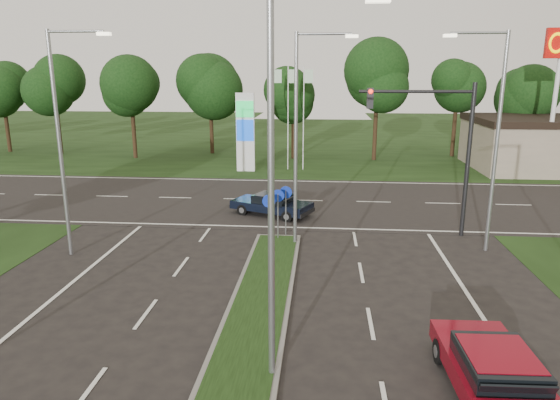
{
  "coord_description": "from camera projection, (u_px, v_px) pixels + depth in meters",
  "views": [
    {
      "loc": [
        1.95,
        -4.92,
        7.33
      ],
      "look_at": [
        0.19,
        15.34,
        2.2
      ],
      "focal_mm": 32.0,
      "sensor_mm": 36.0,
      "label": 1
    }
  ],
  "objects": [
    {
      "name": "verge_far",
      "position": [
        307.0,
        137.0,
        59.84
      ],
      "size": [
        160.0,
        50.0,
        0.02
      ],
      "primitive_type": "cube",
      "color": "black",
      "rests_on": "ground"
    },
    {
      "name": "cross_road",
      "position": [
        289.0,
        200.0,
        29.9
      ],
      "size": [
        160.0,
        12.0,
        0.02
      ],
      "primitive_type": "cube",
      "color": "black",
      "rests_on": "ground"
    },
    {
      "name": "streetlight_median_near",
      "position": [
        280.0,
        178.0,
        11.18
      ],
      "size": [
        2.53,
        0.22,
        9.0
      ],
      "color": "gray",
      "rests_on": "ground"
    },
    {
      "name": "streetlight_median_far",
      "position": [
        301.0,
        130.0,
        20.84
      ],
      "size": [
        2.53,
        0.22,
        9.0
      ],
      "color": "gray",
      "rests_on": "ground"
    },
    {
      "name": "streetlight_left_far",
      "position": [
        63.0,
        133.0,
        19.69
      ],
      "size": [
        2.53,
        0.22,
        9.0
      ],
      "color": "gray",
      "rests_on": "ground"
    },
    {
      "name": "streetlight_right_far",
      "position": [
        493.0,
        132.0,
        20.19
      ],
      "size": [
        2.53,
        0.22,
        9.0
      ],
      "rotation": [
        0.0,
        0.0,
        3.14
      ],
      "color": "gray",
      "rests_on": "ground"
    },
    {
      "name": "traffic_signal",
      "position": [
        440.0,
        136.0,
        22.36
      ],
      "size": [
        5.1,
        0.42,
        7.0
      ],
      "color": "black",
      "rests_on": "ground"
    },
    {
      "name": "median_signs",
      "position": [
        278.0,
        205.0,
        22.14
      ],
      "size": [
        1.16,
        1.76,
        2.38
      ],
      "color": "gray",
      "rests_on": "ground"
    },
    {
      "name": "gas_pylon",
      "position": [
        248.0,
        130.0,
        38.17
      ],
      "size": [
        5.8,
        1.26,
        8.0
      ],
      "color": "silver",
      "rests_on": "ground"
    },
    {
      "name": "mcdonalds_sign",
      "position": [
        560.0,
        65.0,
        34.14
      ],
      "size": [
        2.2,
        0.47,
        10.4
      ],
      "color": "silver",
      "rests_on": "ground"
    },
    {
      "name": "treeline_far",
      "position": [
        303.0,
        80.0,
        43.61
      ],
      "size": [
        6.0,
        6.0,
        9.9
      ],
      "color": "black",
      "rests_on": "ground"
    },
    {
      "name": "red_sedan",
      "position": [
        496.0,
        374.0,
        11.39
      ],
      "size": [
        2.05,
        4.66,
        1.27
      ],
      "rotation": [
        0.0,
        0.0,
        0.03
      ],
      "color": "maroon",
      "rests_on": "ground"
    },
    {
      "name": "navy_sedan",
      "position": [
        272.0,
        204.0,
        26.61
      ],
      "size": [
        4.55,
        3.26,
        1.16
      ],
      "rotation": [
        0.0,
        0.0,
        1.16
      ],
      "color": "black",
      "rests_on": "ground"
    }
  ]
}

